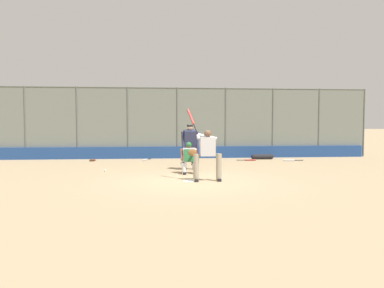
{
  "coord_description": "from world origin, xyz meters",
  "views": [
    {
      "loc": [
        0.96,
        11.1,
        1.76
      ],
      "look_at": [
        -0.15,
        -1.0,
        1.05
      ],
      "focal_mm": 35.0,
      "sensor_mm": 36.0,
      "label": 1
    }
  ],
  "objects": [
    {
      "name": "spare_bat_third_base_side",
      "position": [
        1.52,
        -6.15,
        0.03
      ],
      "size": [
        0.39,
        0.85,
        0.07
      ],
      "rotation": [
        0.0,
        0.0,
        1.17
      ],
      "color": "black",
      "rests_on": "ground_plane"
    },
    {
      "name": "spare_bat_by_padding",
      "position": [
        -5.03,
        -5.29,
        0.03
      ],
      "size": [
        0.9,
        0.15,
        0.07
      ],
      "rotation": [
        0.0,
        0.0,
        6.18
      ],
      "color": "black",
      "rests_on": "ground_plane"
    },
    {
      "name": "catcher_behind_plate",
      "position": [
        -0.1,
        -1.55,
        0.56
      ],
      "size": [
        0.58,
        0.69,
        1.09
      ],
      "rotation": [
        0.0,
        0.0,
        0.07
      ],
      "color": "silver",
      "rests_on": "ground_plane"
    },
    {
      "name": "spare_bat_near_backstop",
      "position": [
        -3.18,
        -5.57,
        0.03
      ],
      "size": [
        0.89,
        0.08,
        0.07
      ],
      "rotation": [
        0.0,
        0.0,
        3.17
      ],
      "color": "black",
      "rests_on": "ground_plane"
    },
    {
      "name": "bleachers_beyond",
      "position": [
        -1.96,
        -9.69,
        0.48
      ],
      "size": [
        13.4,
        2.5,
        1.48
      ],
      "color": "slate",
      "rests_on": "ground_plane"
    },
    {
      "name": "padding_wall",
      "position": [
        0.0,
        -7.08,
        0.28
      ],
      "size": [
        18.76,
        0.18,
        0.57
      ],
      "primitive_type": "cube",
      "color": "navy",
      "rests_on": "ground_plane"
    },
    {
      "name": "backstop_fence",
      "position": [
        -0.0,
        -7.18,
        1.81
      ],
      "size": [
        19.23,
        0.08,
        3.45
      ],
      "color": "#515651",
      "rests_on": "ground_plane"
    },
    {
      "name": "batter_at_plate",
      "position": [
        -0.5,
        0.12,
        0.84
      ],
      "size": [
        1.03,
        0.63,
        2.17
      ],
      "rotation": [
        0.0,
        0.0,
        0.03
      ],
      "color": "gray",
      "rests_on": "ground_plane"
    },
    {
      "name": "ground_plane",
      "position": [
        0.0,
        0.0,
        0.0
      ],
      "size": [
        160.0,
        160.0,
        0.0
      ],
      "primitive_type": "plane",
      "color": "tan"
    },
    {
      "name": "equipment_bag_dugout_side",
      "position": [
        -3.99,
        -6.19,
        0.12
      ],
      "size": [
        1.1,
        0.25,
        0.25
      ],
      "color": "black",
      "rests_on": "ground_plane"
    },
    {
      "name": "fielding_glove_on_dirt",
      "position": [
        3.9,
        -6.02,
        0.05
      ],
      "size": [
        0.29,
        0.22,
        0.1
      ],
      "color": "#56331E",
      "rests_on": "ground_plane"
    },
    {
      "name": "home_plate_marker",
      "position": [
        0.0,
        0.0,
        0.01
      ],
      "size": [
        0.43,
        0.43,
        0.01
      ],
      "primitive_type": "cube",
      "color": "white",
      "rests_on": "ground_plane"
    },
    {
      "name": "baseball_loose",
      "position": [
        2.84,
        -2.39,
        0.04
      ],
      "size": [
        0.07,
        0.07,
        0.07
      ],
      "primitive_type": "sphere",
      "color": "white",
      "rests_on": "ground_plane"
    },
    {
      "name": "umpire_home",
      "position": [
        -0.22,
        -2.63,
        0.9
      ],
      "size": [
        0.68,
        0.46,
        1.68
      ],
      "rotation": [
        0.0,
        0.0,
        0.13
      ],
      "color": "gray",
      "rests_on": "ground_plane"
    }
  ]
}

